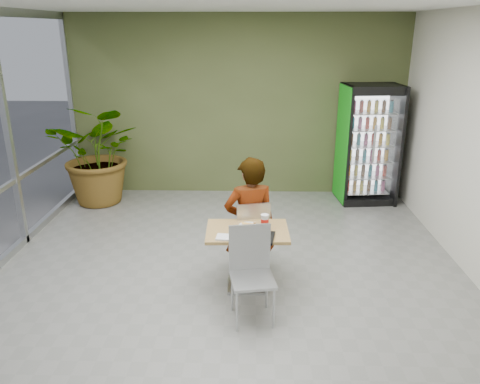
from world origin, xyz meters
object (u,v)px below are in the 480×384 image
object	(u,v)px
beverage_fridge	(368,145)
potted_plant	(100,154)
chair_far	(252,230)
cafeteria_tray	(253,237)
seated_woman	(250,226)
soda_cup	(265,222)
chair_near	(251,265)
dining_table	(247,247)

from	to	relation	value
beverage_fridge	potted_plant	xyz separation A→B (m)	(-4.65, -0.21, -0.14)
chair_far	cafeteria_tray	size ratio (longest dim) A/B	2.09
potted_plant	seated_woman	bearing A→B (deg)	-42.45
chair_far	beverage_fridge	bearing A→B (deg)	-141.08
seated_woman	potted_plant	size ratio (longest dim) A/B	1.01
seated_woman	beverage_fridge	size ratio (longest dim) A/B	0.87
chair_far	soda_cup	distance (m)	0.48
seated_woman	cafeteria_tray	xyz separation A→B (m)	(0.04, -0.69, 0.17)
chair_far	chair_near	world-z (taller)	chair_near
chair_near	seated_woman	size ratio (longest dim) A/B	0.56
dining_table	beverage_fridge	xyz separation A→B (m)	(2.07, 3.07, 0.49)
soda_cup	dining_table	bearing A→B (deg)	-162.52
dining_table	potted_plant	world-z (taller)	potted_plant
seated_woman	beverage_fridge	xyz separation A→B (m)	(2.04, 2.60, 0.43)
dining_table	chair_near	bearing A→B (deg)	-85.15
chair_near	soda_cup	distance (m)	0.67
beverage_fridge	potted_plant	bearing A→B (deg)	176.87
dining_table	cafeteria_tray	xyz separation A→B (m)	(0.07, -0.22, 0.23)
dining_table	chair_near	world-z (taller)	chair_near
chair_far	beverage_fridge	world-z (taller)	beverage_fridge
seated_woman	chair_near	bearing A→B (deg)	77.43
chair_far	soda_cup	world-z (taller)	chair_far
dining_table	potted_plant	distance (m)	3.87
chair_far	dining_table	bearing A→B (deg)	69.75
chair_far	potted_plant	world-z (taller)	potted_plant
seated_woman	beverage_fridge	distance (m)	3.33
soda_cup	cafeteria_tray	xyz separation A→B (m)	(-0.13, -0.28, -0.07)
soda_cup	beverage_fridge	bearing A→B (deg)	58.15
seated_woman	soda_cup	distance (m)	0.51
dining_table	seated_woman	distance (m)	0.48
seated_woman	soda_cup	size ratio (longest dim) A/B	10.82
potted_plant	dining_table	bearing A→B (deg)	-47.95
seated_woman	soda_cup	xyz separation A→B (m)	(0.17, -0.41, 0.24)
chair_far	potted_plant	bearing A→B (deg)	-56.43
soda_cup	chair_far	bearing A→B (deg)	112.26
dining_table	soda_cup	xyz separation A→B (m)	(0.20, 0.06, 0.29)
chair_near	cafeteria_tray	world-z (taller)	chair_near
seated_woman	soda_cup	world-z (taller)	seated_woman
dining_table	potted_plant	xyz separation A→B (m)	(-2.58, 2.86, 0.35)
cafeteria_tray	beverage_fridge	world-z (taller)	beverage_fridge
chair_near	cafeteria_tray	size ratio (longest dim) A/B	2.23
dining_table	soda_cup	world-z (taller)	soda_cup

